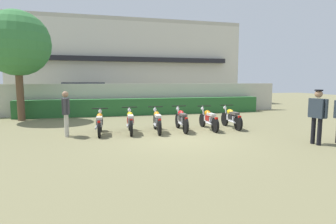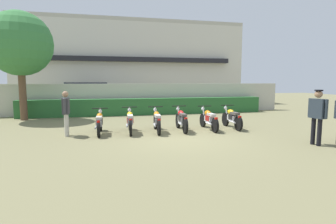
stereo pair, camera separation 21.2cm
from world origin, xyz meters
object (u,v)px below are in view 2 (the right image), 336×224
motorcycle_in_row_1 (130,121)px  officer_0 (317,112)px  motorcycle_in_row_4 (209,119)px  motorcycle_in_row_2 (157,121)px  tree_near_inspector (20,44)px  parked_car (88,96)px  motorcycle_in_row_3 (181,119)px  inspector_person (66,110)px  motorcycle_in_row_5 (232,118)px  motorcycle_in_row_0 (100,122)px

motorcycle_in_row_1 → officer_0: size_ratio=1.07×
motorcycle_in_row_4 → motorcycle_in_row_2: bearing=90.0°
tree_near_inspector → parked_car: bearing=55.8°
motorcycle_in_row_3 → inspector_person: (-4.33, -0.06, 0.50)m
motorcycle_in_row_5 → motorcycle_in_row_3: bearing=92.2°
motorcycle_in_row_2 → motorcycle_in_row_5: (3.21, 0.06, -0.00)m
motorcycle_in_row_1 → motorcycle_in_row_3: size_ratio=0.95×
parked_car → motorcycle_in_row_2: bearing=-76.6°
motorcycle_in_row_1 → officer_0: 6.39m
motorcycle_in_row_4 → inspector_person: bearing=90.6°
officer_0 → motorcycle_in_row_5: bearing=-77.9°
parked_car → motorcycle_in_row_3: parked_car is taller
motorcycle_in_row_0 → motorcycle_in_row_1: (1.13, -0.04, 0.02)m
motorcycle_in_row_3 → motorcycle_in_row_4: (1.15, -0.03, -0.01)m
motorcycle_in_row_0 → motorcycle_in_row_3: motorcycle_in_row_3 is taller
motorcycle_in_row_3 → tree_near_inspector: bearing=59.5°
motorcycle_in_row_3 → inspector_person: 4.36m
motorcycle_in_row_4 → officer_0: size_ratio=1.12×
motorcycle_in_row_3 → parked_car: bearing=27.5°
motorcycle_in_row_4 → motorcycle_in_row_0: bearing=89.3°
motorcycle_in_row_0 → motorcycle_in_row_4: motorcycle_in_row_0 is taller
tree_near_inspector → officer_0: tree_near_inspector is taller
motorcycle_in_row_4 → tree_near_inspector: bearing=60.2°
motorcycle_in_row_1 → officer_0: officer_0 is taller
motorcycle_in_row_4 → officer_0: (2.23, -3.29, 0.58)m
motorcycle_in_row_0 → motorcycle_in_row_5: 5.38m
tree_near_inspector → motorcycle_in_row_3: tree_near_inspector is taller
parked_car → officer_0: bearing=-64.2°
motorcycle_in_row_2 → inspector_person: inspector_person is taller
motorcycle_in_row_2 → motorcycle_in_row_3: motorcycle_in_row_3 is taller
parked_car → motorcycle_in_row_0: 9.01m
motorcycle_in_row_3 → motorcycle_in_row_0: bearing=92.5°
motorcycle_in_row_1 → motorcycle_in_row_3: bearing=-86.6°
motorcycle_in_row_0 → motorcycle_in_row_2: 2.17m
motorcycle_in_row_2 → motorcycle_in_row_1: bearing=93.3°
parked_car → inspector_person: 9.07m
motorcycle_in_row_4 → motorcycle_in_row_5: size_ratio=1.04×
tree_near_inspector → officer_0: bearing=-37.7°
motorcycle_in_row_1 → motorcycle_in_row_3: 2.04m
motorcycle_in_row_1 → inspector_person: 2.34m
tree_near_inspector → motorcycle_in_row_2: tree_near_inspector is taller
tree_near_inspector → inspector_person: 6.12m
motorcycle_in_row_4 → inspector_person: 5.50m
motorcycle_in_row_1 → inspector_person: (-2.28, -0.07, 0.50)m
motorcycle_in_row_0 → inspector_person: 1.27m
motorcycle_in_row_2 → officer_0: (4.38, -3.30, 0.58)m
motorcycle_in_row_1 → motorcycle_in_row_4: bearing=-87.1°
motorcycle_in_row_1 → motorcycle_in_row_4: size_ratio=0.96×
motorcycle_in_row_5 → motorcycle_in_row_1: bearing=91.6°
motorcycle_in_row_3 → inspector_person: bearing=94.1°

